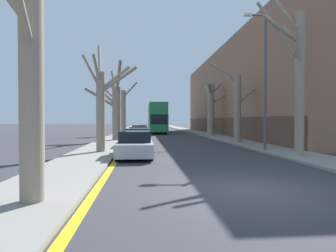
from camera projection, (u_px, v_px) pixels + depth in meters
ground_plane at (243, 190)px, 8.22m from camera, size 300.00×300.00×0.00m
sidewalk_left at (128, 130)px, 57.57m from camera, size 2.64×120.00×0.12m
sidewalk_right at (185, 130)px, 58.49m from camera, size 2.64×120.00×0.12m
building_facade_right at (254, 93)px, 39.13m from camera, size 10.08×43.68×10.98m
kerb_line_stripe at (136, 130)px, 57.70m from camera, size 0.24×120.00×0.01m
street_tree_left_0 at (30, 55)px, 6.52m from camera, size 1.44×3.81×7.61m
street_tree_left_1 at (102, 102)px, 17.26m from camera, size 3.27×3.60×6.82m
street_tree_left_2 at (115, 108)px, 27.40m from camera, size 3.53×4.11×7.14m
street_tree_left_3 at (123, 110)px, 37.66m from camera, size 4.59×2.26×6.83m
street_tree_right_0 at (297, 76)px, 15.27m from camera, size 2.52×2.45×8.44m
street_tree_right_1 at (237, 105)px, 25.10m from camera, size 4.05×2.29×6.81m
street_tree_right_2 at (211, 108)px, 35.16m from camera, size 2.73×3.76×6.36m
double_decker_bus at (157, 117)px, 44.57m from camera, size 2.50×11.77×4.31m
parked_car_0 at (135, 145)px, 15.28m from camera, size 1.79×4.00×1.35m
parked_car_1 at (137, 139)px, 20.79m from camera, size 1.78×4.13×1.32m
parked_car_2 at (138, 135)px, 26.15m from camera, size 1.81×4.25×1.31m
parked_car_3 at (139, 132)px, 32.53m from camera, size 1.82×4.36×1.37m
lamp_post at (264, 75)px, 17.93m from camera, size 1.40×0.20×8.34m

